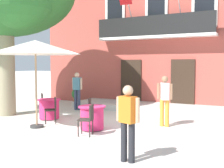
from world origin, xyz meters
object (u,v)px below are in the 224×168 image
(cafe_table_near_tree, at_px, (49,109))
(cafe_chair_middle_0, at_px, (93,109))
(cafe_umbrella, at_px, (35,48))
(cafe_chair_middle_1, at_px, (88,118))
(pedestrian_mid_plaza, at_px, (165,98))
(cafe_chair_near_tree_1, at_px, (45,103))
(ground_planter_left, at_px, (76,96))
(pedestrian_by_tree, at_px, (128,119))
(pedestrian_near_entrance, at_px, (77,89))
(cafe_chair_near_tree_0, at_px, (52,108))
(cafe_table_middle, at_px, (92,118))

(cafe_table_near_tree, distance_m, cafe_chair_middle_0, 1.99)
(cafe_chair_middle_0, xyz_separation_m, cafe_umbrella, (-1.40, -1.23, 2.08))
(cafe_chair_middle_1, bearing_deg, cafe_table_near_tree, 151.80)
(cafe_chair_middle_1, bearing_deg, cafe_umbrella, 176.68)
(cafe_umbrella, bearing_deg, pedestrian_mid_plaza, 30.06)
(cafe_chair_near_tree_1, height_order, cafe_chair_middle_0, same)
(cafe_chair_middle_1, height_order, ground_planter_left, cafe_chair_middle_1)
(pedestrian_by_tree, bearing_deg, pedestrian_near_entrance, 133.43)
(cafe_chair_near_tree_1, relative_size, cafe_umbrella, 0.31)
(cafe_chair_near_tree_0, distance_m, cafe_chair_middle_1, 2.29)
(cafe_chair_middle_0, relative_size, pedestrian_mid_plaza, 0.54)
(cafe_chair_middle_0, bearing_deg, cafe_chair_middle_1, -63.52)
(cafe_chair_near_tree_1, distance_m, pedestrian_near_entrance, 1.95)
(cafe_chair_near_tree_1, distance_m, pedestrian_mid_plaza, 4.88)
(cafe_table_near_tree, distance_m, pedestrian_by_tree, 5.47)
(cafe_table_near_tree, bearing_deg, cafe_chair_near_tree_1, 143.69)
(cafe_table_near_tree, bearing_deg, cafe_chair_middle_0, -2.22)
(ground_planter_left, distance_m, pedestrian_by_tree, 8.92)
(cafe_table_middle, relative_size, cafe_umbrella, 0.30)
(cafe_chair_middle_0, relative_size, pedestrian_by_tree, 0.56)
(cafe_umbrella, bearing_deg, cafe_chair_middle_0, 41.13)
(cafe_chair_near_tree_0, distance_m, cafe_umbrella, 2.23)
(cafe_chair_middle_1, distance_m, pedestrian_by_tree, 2.48)
(pedestrian_by_tree, bearing_deg, cafe_table_near_tree, 147.80)
(cafe_chair_near_tree_1, distance_m, cafe_umbrella, 2.97)
(cafe_umbrella, xyz_separation_m, ground_planter_left, (-1.97, 4.99, -2.17))
(cafe_umbrella, relative_size, pedestrian_near_entrance, 1.70)
(cafe_chair_middle_0, xyz_separation_m, cafe_chair_middle_1, (0.67, -1.35, 0.00))
(cafe_chair_near_tree_0, distance_m, ground_planter_left, 4.62)
(cafe_table_middle, height_order, ground_planter_left, ground_planter_left)
(cafe_chair_middle_1, height_order, pedestrian_near_entrance, pedestrian_near_entrance)
(cafe_chair_middle_0, relative_size, cafe_chair_middle_1, 1.00)
(cafe_chair_near_tree_1, xyz_separation_m, pedestrian_by_tree, (5.21, -3.35, 0.39))
(cafe_umbrella, relative_size, ground_planter_left, 3.64)
(cafe_chair_near_tree_0, bearing_deg, cafe_chair_middle_0, 16.46)
(cafe_table_near_tree, bearing_deg, pedestrian_mid_plaza, 10.86)
(cafe_chair_middle_0, xyz_separation_m, pedestrian_near_entrance, (-2.33, 2.40, 0.44))
(cafe_chair_near_tree_1, xyz_separation_m, cafe_umbrella, (1.19, -1.75, 2.08))
(cafe_umbrella, xyz_separation_m, pedestrian_by_tree, (4.03, -1.60, -1.69))
(ground_planter_left, bearing_deg, cafe_table_middle, -49.69)
(cafe_chair_middle_1, height_order, pedestrian_by_tree, pedestrian_by_tree)
(pedestrian_near_entrance, bearing_deg, cafe_table_near_tree, -81.66)
(cafe_table_near_tree, bearing_deg, cafe_table_middle, -17.20)
(pedestrian_by_tree, bearing_deg, cafe_chair_near_tree_1, 147.30)
(cafe_table_near_tree, distance_m, cafe_umbrella, 2.64)
(cafe_chair_middle_0, distance_m, ground_planter_left, 5.05)
(cafe_chair_middle_1, bearing_deg, cafe_chair_near_tree_1, 150.18)
(cafe_table_near_tree, xyz_separation_m, cafe_table_middle, (2.36, -0.73, 0.00))
(cafe_chair_middle_1, bearing_deg, pedestrian_mid_plaza, 54.73)
(pedestrian_near_entrance, bearing_deg, cafe_chair_near_tree_0, -72.15)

